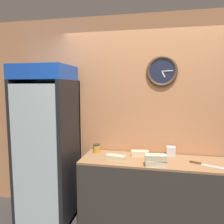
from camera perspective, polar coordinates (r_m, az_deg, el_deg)
The scene contains 10 objects.
wall_back at distance 2.98m, azimuth 11.03°, elevation -1.45°, with size 5.20×0.10×2.70m.
prep_counter at distance 2.93m, azimuth 10.52°, elevation -20.38°, with size 1.76×0.57×0.88m.
beverage_cooler at distance 3.04m, azimuth -16.15°, elevation -6.30°, with size 0.68×0.66×2.03m.
sandwich_stack_bottom at distance 2.55m, azimuth 11.31°, elevation -12.98°, with size 0.25×0.14×0.07m.
sandwich_stack_middle at distance 2.53m, azimuth 11.34°, elevation -11.57°, with size 0.24×0.13×0.07m.
sandwich_flat_left at distance 2.70m, azimuth 1.00°, elevation -11.81°, with size 0.24×0.13×0.06m.
sandwich_flat_right at distance 2.88m, azimuth 7.31°, elevation -10.65°, with size 0.23×0.12×0.07m.
chefs_knife at distance 2.76m, azimuth 22.39°, elevation -12.42°, with size 0.36×0.18×0.02m.
condiment_jar at distance 2.99m, azimuth -4.05°, elevation -9.48°, with size 0.10×0.10×0.11m.
napkin_dispenser at distance 2.95m, azimuth 15.11°, elevation -9.84°, with size 0.11×0.09×0.12m.
Camera 1 is at (0.02, -1.78, 1.76)m, focal length 35.00 mm.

